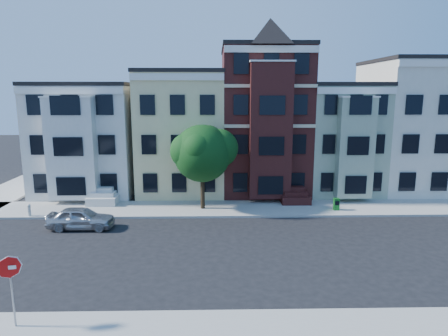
{
  "coord_description": "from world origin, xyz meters",
  "views": [
    {
      "loc": [
        -4.17,
        -20.35,
        8.62
      ],
      "look_at": [
        -3.67,
        2.5,
        4.2
      ],
      "focal_mm": 32.0,
      "sensor_mm": 36.0,
      "label": 1
    }
  ],
  "objects_px": {
    "street_tree": "(202,157)",
    "newspaper_box": "(336,204)",
    "fire_hydrant": "(29,211)",
    "stop_sign": "(12,287)",
    "parked_car": "(81,218)"
  },
  "relations": [
    {
      "from": "street_tree",
      "to": "newspaper_box",
      "type": "distance_m",
      "value": 10.27
    },
    {
      "from": "street_tree",
      "to": "newspaper_box",
      "type": "xyz_separation_m",
      "value": [
        9.68,
        -0.64,
        -3.36
      ]
    },
    {
      "from": "newspaper_box",
      "to": "fire_hydrant",
      "type": "bearing_deg",
      "value": -176.7
    },
    {
      "from": "stop_sign",
      "to": "parked_car",
      "type": "bearing_deg",
      "value": 85.11
    },
    {
      "from": "fire_hydrant",
      "to": "street_tree",
      "type": "bearing_deg",
      "value": 7.7
    },
    {
      "from": "newspaper_box",
      "to": "stop_sign",
      "type": "height_order",
      "value": "stop_sign"
    },
    {
      "from": "street_tree",
      "to": "newspaper_box",
      "type": "bearing_deg",
      "value": -3.76
    },
    {
      "from": "newspaper_box",
      "to": "parked_car",
      "type": "bearing_deg",
      "value": -168.68
    },
    {
      "from": "parked_car",
      "to": "street_tree",
      "type": "bearing_deg",
      "value": -62.25
    },
    {
      "from": "street_tree",
      "to": "parked_car",
      "type": "height_order",
      "value": "street_tree"
    },
    {
      "from": "fire_hydrant",
      "to": "stop_sign",
      "type": "distance_m",
      "value": 14.38
    },
    {
      "from": "street_tree",
      "to": "fire_hydrant",
      "type": "xyz_separation_m",
      "value": [
        -11.89,
        -1.61,
        -3.46
      ]
    },
    {
      "from": "parked_car",
      "to": "newspaper_box",
      "type": "height_order",
      "value": "parked_car"
    },
    {
      "from": "newspaper_box",
      "to": "fire_hydrant",
      "type": "relative_size",
      "value": 1.28
    },
    {
      "from": "fire_hydrant",
      "to": "parked_car",
      "type": "bearing_deg",
      "value": -27.84
    }
  ]
}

